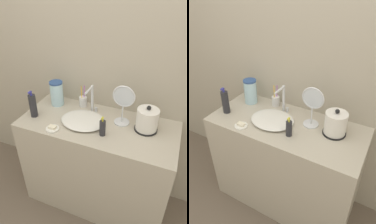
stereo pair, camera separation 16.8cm
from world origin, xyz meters
The scene contains 12 objects.
ground_plane centered at (0.00, 0.00, 0.00)m, with size 12.00×12.00×0.00m, color #6B5B4C.
wall_back centered at (0.00, 0.58, 1.30)m, with size 6.00×0.04×2.60m.
vanity_counter centered at (0.00, 0.28, 0.45)m, with size 1.25×0.56×0.90m.
sink_basin centered at (-0.11, 0.25, 0.92)m, with size 0.36×0.30×0.04m.
faucet centered at (-0.11, 0.42, 1.03)m, with size 0.06×0.15×0.24m.
electric_kettle centered at (0.37, 0.35, 0.98)m, with size 0.17×0.17×0.21m.
toothbrush_cup centered at (-0.22, 0.48, 0.94)m, with size 0.07×0.07×0.20m.
lotion_bottle centered at (0.09, 0.16, 0.96)m, with size 0.05×0.05×0.16m.
shampoo_bottle centered at (-0.52, 0.18, 1.00)m, with size 0.06×0.06×0.23m.
soap_dish centered at (-0.29, 0.08, 0.91)m, with size 0.10×0.10×0.03m.
vanity_mirror centered at (0.17, 0.36, 1.07)m, with size 0.17×0.12×0.32m.
water_pitcher centered at (-0.44, 0.42, 1.01)m, with size 0.12×0.12×0.22m.
Camera 2 is at (0.66, -0.95, 1.91)m, focal length 35.00 mm.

